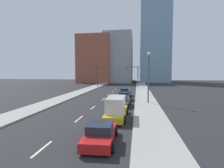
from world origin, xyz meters
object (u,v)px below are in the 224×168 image
(street_lamp, at_px, (149,74))
(sedan_black, at_px, (125,93))
(sedan_brown, at_px, (122,102))
(traffic_signal_right, at_px, (135,74))
(sedan_red, at_px, (100,134))
(box_truck_yellow, at_px, (116,108))
(traffic_signal_left, at_px, (100,74))
(sedan_navy, at_px, (125,96))

(street_lamp, relative_size, sedan_black, 1.78)
(street_lamp, relative_size, sedan_brown, 1.79)
(sedan_black, bearing_deg, street_lamp, -60.72)
(traffic_signal_right, distance_m, sedan_brown, 29.23)
(sedan_red, relative_size, box_truck_yellow, 0.75)
(sedan_red, xyz_separation_m, sedan_black, (0.07, 23.03, 0.06))
(traffic_signal_left, height_order, sedan_red, traffic_signal_left)
(box_truck_yellow, distance_m, sedan_brown, 6.48)
(sedan_brown, bearing_deg, traffic_signal_left, 110.89)
(sedan_red, distance_m, sedan_navy, 18.01)
(box_truck_yellow, bearing_deg, sedan_black, 90.87)
(sedan_brown, distance_m, sedan_navy, 5.31)
(sedan_red, bearing_deg, sedan_brown, 85.75)
(street_lamp, distance_m, sedan_red, 16.07)
(sedan_navy, bearing_deg, sedan_brown, -87.93)
(box_truck_yellow, bearing_deg, sedan_red, -93.13)
(traffic_signal_left, xyz_separation_m, traffic_signal_right, (10.61, 0.00, 0.00))
(box_truck_yellow, bearing_deg, street_lamp, 66.82)
(traffic_signal_right, distance_m, sedan_red, 41.87)
(traffic_signal_right, relative_size, box_truck_yellow, 1.11)
(box_truck_yellow, relative_size, sedan_black, 1.39)
(street_lamp, bearing_deg, sedan_navy, 141.56)
(traffic_signal_right, bearing_deg, sedan_red, -92.33)
(traffic_signal_left, height_order, street_lamp, street_lamp)
(street_lamp, relative_size, sedan_navy, 1.80)
(sedan_navy, bearing_deg, sedan_black, 95.24)
(sedan_red, relative_size, sedan_black, 1.04)
(traffic_signal_right, height_order, sedan_navy, traffic_signal_right)
(traffic_signal_left, xyz_separation_m, box_truck_yellow, (9.25, -35.45, -3.13))
(street_lamp, distance_m, box_truck_yellow, 10.18)
(sedan_black, bearing_deg, box_truck_yellow, -86.63)
(sedan_red, bearing_deg, sedan_navy, 86.39)
(traffic_signal_left, bearing_deg, sedan_brown, -72.17)
(street_lamp, xyz_separation_m, sedan_red, (-4.11, -15.05, -3.87))
(sedan_red, distance_m, box_truck_yellow, 6.25)
(sedan_brown, relative_size, sedan_black, 1.00)
(box_truck_yellow, distance_m, sedan_navy, 11.79)
(traffic_signal_left, relative_size, sedan_brown, 1.54)
(traffic_signal_left, xyz_separation_m, street_lamp, (13.02, -26.63, 0.29))
(traffic_signal_left, xyz_separation_m, sedan_red, (8.91, -41.68, -3.57))
(sedan_red, bearing_deg, street_lamp, 72.34)
(sedan_red, bearing_deg, traffic_signal_left, 99.68)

